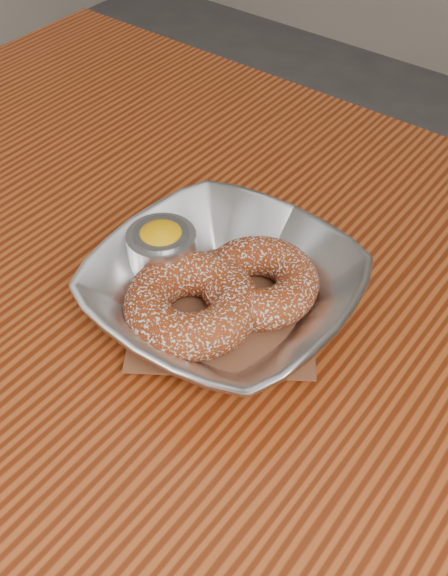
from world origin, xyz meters
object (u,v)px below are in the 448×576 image
Objects in this scene: table at (254,447)px; donut_front at (192,304)px; donut_back at (259,282)px; ramekin at (162,252)px; serving_bowl at (224,292)px.

donut_front is (-0.07, 0.01, 0.13)m from table.
donut_back is 1.68× the size of ramekin.
donut_back is (0.02, 0.03, 0.00)m from serving_bowl.
table is 12.40× the size of donut_back.
donut_front is (-0.01, -0.03, 0.00)m from serving_bowl.
donut_back is at bearing 56.98° from serving_bowl.
serving_bowl is at bearing 70.59° from donut_front.
ramekin is (-0.12, 0.03, 0.13)m from table.
table is 0.15m from donut_back.
donut_front is at bearing -116.22° from donut_back.
table is 0.19m from ramekin.
table is at bearing -31.08° from serving_bowl.
table is at bearing -15.69° from ramekin.
serving_bowl is 3.58× the size of ramekin.
serving_bowl is at bearing -123.02° from donut_back.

